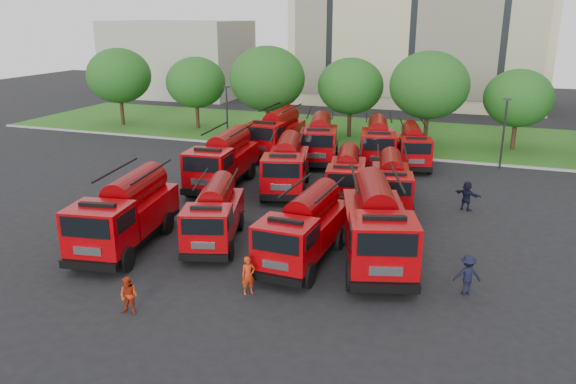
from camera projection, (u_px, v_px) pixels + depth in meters
name	position (u px, v px, depth m)	size (l,w,h in m)	color
ground	(260.00, 229.00, 29.61)	(140.00, 140.00, 0.00)	black
lawn	(364.00, 134.00, 52.95)	(70.00, 16.00, 0.12)	#1F5316
curb	(343.00, 152.00, 45.67)	(70.00, 0.30, 0.14)	gray
apartment_building	(423.00, 0.00, 68.27)	(30.00, 14.18, 25.00)	#BFAE8E
side_building	(179.00, 59.00, 77.19)	(18.00, 12.00, 10.00)	gray
tree_0	(119.00, 76.00, 55.51)	(6.30, 6.30, 7.70)	#382314
tree_1	(196.00, 82.00, 54.00)	(5.71, 5.71, 6.98)	#382314
tree_2	(267.00, 79.00, 49.86)	(6.72, 6.72, 8.22)	#382314
tree_3	(351.00, 86.00, 50.08)	(5.88, 5.88, 7.19)	#382314
tree_4	(429.00, 85.00, 46.34)	(6.55, 6.55, 8.01)	#382314
tree_5	(518.00, 98.00, 45.27)	(5.46, 5.46, 6.68)	#382314
lamp_post_0	(227.00, 112.00, 47.38)	(0.60, 0.25, 5.11)	black
lamp_post_1	(504.00, 129.00, 40.37)	(0.60, 0.25, 5.11)	black
fire_truck_0	(126.00, 213.00, 26.91)	(3.70, 7.80, 3.41)	black
fire_truck_1	(215.00, 214.00, 27.51)	(3.94, 6.70, 2.89)	black
fire_truck_2	(305.00, 228.00, 25.38)	(2.77, 6.96, 3.12)	black
fire_truck_3	(376.00, 225.00, 25.14)	(4.80, 8.26, 3.56)	black
fire_truck_4	(223.00, 160.00, 36.57)	(3.36, 7.85, 3.48)	black
fire_truck_5	(286.00, 165.00, 35.71)	(4.22, 7.63, 3.30)	black
fire_truck_6	(347.00, 174.00, 34.32)	(3.32, 6.61, 2.88)	black
fire_truck_7	(391.00, 182.00, 32.79)	(3.41, 6.71, 2.92)	black
fire_truck_8	(276.00, 133.00, 44.88)	(2.91, 7.77, 3.52)	black
fire_truck_9	(320.00, 139.00, 42.95)	(4.23, 7.80, 3.38)	black
fire_truck_10	(378.00, 142.00, 42.10)	(3.86, 7.56, 3.28)	black
fire_truck_11	(413.00, 146.00, 41.63)	(3.57, 6.75, 2.93)	black
firefighter_0	(249.00, 293.00, 22.74)	(0.58, 0.42, 1.59)	#AE290D
firefighter_1	(130.00, 313.00, 21.21)	(0.73, 0.40, 1.49)	#AE290D
firefighter_2	(412.00, 280.00, 23.88)	(1.02, 0.58, 1.74)	black
firefighter_3	(465.00, 294.00, 22.71)	(1.08, 0.56, 1.67)	black
firefighter_4	(238.00, 221.00, 30.77)	(0.85, 0.56, 1.75)	black
firefighter_5	(465.00, 210.00, 32.44)	(1.60, 0.69, 1.73)	black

